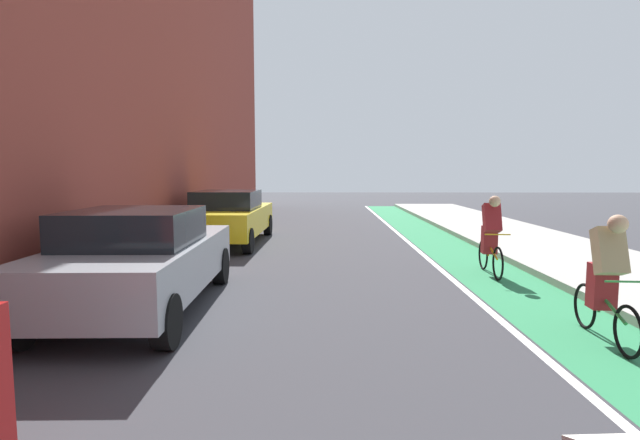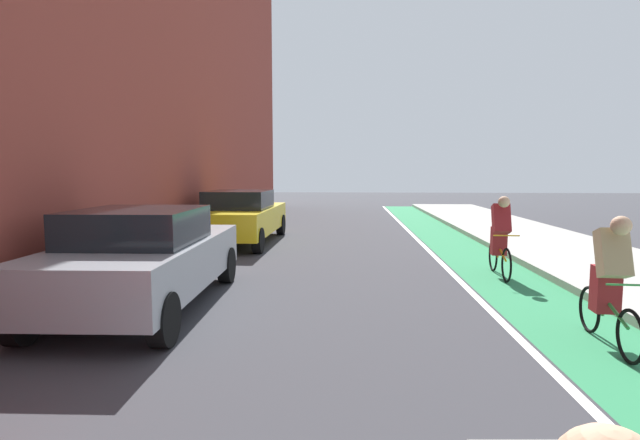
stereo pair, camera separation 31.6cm
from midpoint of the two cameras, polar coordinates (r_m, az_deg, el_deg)
The scene contains 8 objects.
ground_plane at distance 9.86m, azimuth 3.27°, elevation -6.47°, with size 76.76×76.76×0.00m, color #38383D.
bike_lane_paint at distance 12.25m, azimuth 18.39°, elevation -4.35°, with size 1.60×34.89×0.00m, color #2D8451.
lane_divider_stripe at distance 12.05m, azimuth 14.24°, elevation -4.39°, with size 0.12×34.89×0.00m, color white.
sidewalk_right at distance 13.14m, azimuth 29.17°, elevation -3.81°, with size 3.48×34.89×0.14m, color #A8A59E.
parked_sedan_silver at distance 7.82m, azimuth -18.80°, elevation -4.12°, with size 2.05×4.52×1.53m.
parked_sedan_yellow_cab at distance 14.31m, azimuth -8.60°, elevation 0.47°, with size 2.04×4.83×1.53m.
cyclist_mid at distance 6.81m, azimuth 31.94°, elevation -5.98°, with size 0.48×1.65×1.58m.
cyclist_trailing at distance 10.32m, azimuth 21.13°, elevation -1.54°, with size 0.48×1.70×1.61m.
Camera 2 is at (0.13, 3.81, 2.08)m, focal length 27.39 mm.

